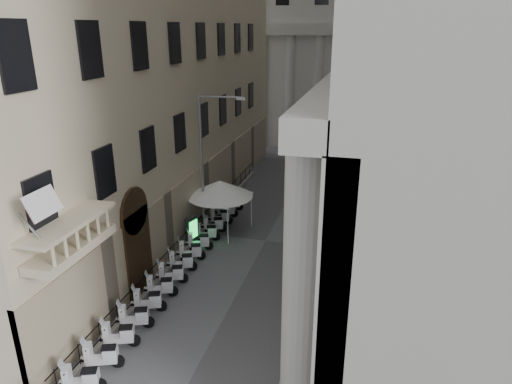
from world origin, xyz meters
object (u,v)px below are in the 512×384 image
info_kiosk (192,232)px  pedestrian_b (307,174)px  pedestrian_a (305,208)px  street_lamp (207,154)px  security_tent (217,187)px

info_kiosk → pedestrian_b: info_kiosk is taller
info_kiosk → pedestrian_a: size_ratio=1.12×
pedestrian_a → street_lamp: bearing=48.7°
pedestrian_a → security_tent: bearing=41.7°
pedestrian_a → pedestrian_b: 7.91m
street_lamp → pedestrian_a: bearing=29.9°
pedestrian_a → info_kiosk: bearing=59.4°
security_tent → info_kiosk: (-0.59, -3.23, -1.91)m
pedestrian_a → pedestrian_b: bearing=-67.4°
security_tent → street_lamp: bearing=-101.7°
street_lamp → info_kiosk: bearing=-103.8°
pedestrian_a → pedestrian_b: size_ratio=1.07×
security_tent → street_lamp: size_ratio=0.48×
info_kiosk → pedestrian_a: (6.11, 6.01, -0.12)m
security_tent → street_lamp: street_lamp is taller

